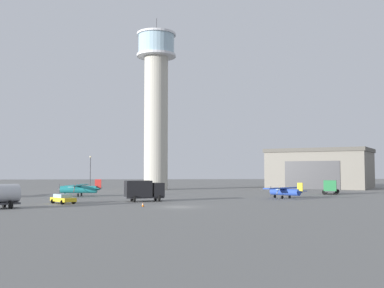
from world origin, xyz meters
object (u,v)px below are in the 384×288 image
at_px(control_tower, 156,99).
at_px(traffic_cone_near_left, 143,205).
at_px(truck_box_black, 144,190).
at_px(car_yellow, 63,198).
at_px(light_post_east, 90,170).
at_px(airplane_teal, 79,188).
at_px(truck_flatbed_green, 330,188).
at_px(airplane_blue, 285,191).

relative_size(control_tower, traffic_cone_near_left, 74.51).
xyz_separation_m(truck_box_black, car_yellow, (-11.43, -3.72, -1.03)).
bearing_deg(car_yellow, truck_box_black, 70.96).
relative_size(light_post_east, traffic_cone_near_left, 14.03).
height_order(car_yellow, traffic_cone_near_left, car_yellow).
distance_m(airplane_teal, truck_box_black, 18.85).
height_order(airplane_teal, truck_flatbed_green, airplane_teal).
height_order(truck_flatbed_green, light_post_east, light_post_east).
bearing_deg(truck_box_black, traffic_cone_near_left, -102.71).
height_order(control_tower, truck_flatbed_green, control_tower).
height_order(control_tower, airplane_teal, control_tower).
xyz_separation_m(airplane_blue, truck_box_black, (-23.85, -5.01, 0.51)).
height_order(airplane_teal, traffic_cone_near_left, airplane_teal).
xyz_separation_m(truck_flatbed_green, light_post_east, (-49.74, 20.37, 3.56)).
relative_size(airplane_blue, traffic_cone_near_left, 14.07).
bearing_deg(traffic_cone_near_left, truck_flatbed_green, 37.42).
xyz_separation_m(car_yellow, traffic_cone_near_left, (11.48, -6.87, -0.45)).
height_order(airplane_blue, traffic_cone_near_left, airplane_blue).
height_order(airplane_blue, airplane_teal, airplane_teal).
distance_m(airplane_teal, traffic_cone_near_left, 27.93).
height_order(airplane_blue, car_yellow, airplane_blue).
relative_size(truck_box_black, car_yellow, 1.33).
relative_size(airplane_blue, car_yellow, 1.74).
distance_m(truck_box_black, truck_flatbed_green, 40.84).
distance_m(control_tower, car_yellow, 54.46).
relative_size(car_yellow, traffic_cone_near_left, 8.07).
bearing_deg(truck_flatbed_green, airplane_teal, -61.51).
xyz_separation_m(airplane_blue, light_post_east, (-36.73, 32.94, 3.65)).
height_order(airplane_teal, truck_box_black, truck_box_black).
bearing_deg(airplane_blue, airplane_teal, 39.22).
relative_size(truck_flatbed_green, car_yellow, 1.54).
xyz_separation_m(airplane_teal, light_post_east, (-0.99, 23.32, 3.46)).
bearing_deg(truck_box_black, car_yellow, -174.94).
distance_m(airplane_teal, truck_flatbed_green, 48.84).
bearing_deg(control_tower, airplane_teal, -116.02).
distance_m(car_yellow, light_post_east, 41.90).
distance_m(control_tower, airplane_teal, 39.12).
relative_size(car_yellow, light_post_east, 0.58).
relative_size(airplane_blue, airplane_teal, 0.77).
bearing_deg(truck_flatbed_green, control_tower, -102.62).
xyz_separation_m(control_tower, car_yellow, (-13.92, -47.81, -22.05)).
height_order(airplane_teal, car_yellow, airplane_teal).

